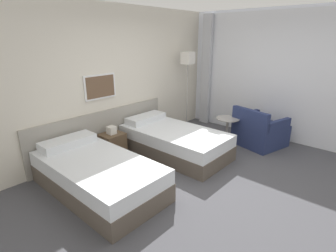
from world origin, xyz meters
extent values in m
plane|color=#47474C|center=(0.00, 0.00, 0.00)|extent=(16.00, 16.00, 0.00)
cube|color=beige|center=(0.00, 2.18, 1.35)|extent=(10.00, 0.06, 2.70)
cube|color=gray|center=(-0.49, 2.13, 0.42)|extent=(2.92, 0.04, 0.83)
cube|color=white|center=(-0.49, 2.13, 1.28)|extent=(0.64, 0.03, 0.44)
cube|color=brown|center=(-0.49, 2.11, 1.28)|extent=(0.58, 0.01, 0.38)
cube|color=white|center=(2.53, -0.18, 1.35)|extent=(0.06, 4.65, 2.70)
cube|color=silver|center=(2.49, -0.18, 1.32)|extent=(0.03, 4.27, 2.64)
cube|color=#B7BAC1|center=(2.40, 1.80, 1.32)|extent=(0.10, 0.24, 2.64)
cube|color=brown|center=(-1.34, 1.09, 0.13)|extent=(1.06, 2.02, 0.27)
cube|color=silver|center=(-1.34, 1.09, 0.38)|extent=(1.05, 2.00, 0.22)
cube|color=silver|center=(-1.34, 1.87, 0.55)|extent=(0.85, 0.34, 0.13)
cube|color=brown|center=(0.37, 1.09, 0.13)|extent=(1.06, 2.02, 0.27)
cube|color=silver|center=(0.37, 1.09, 0.38)|extent=(1.05, 2.00, 0.22)
cube|color=silver|center=(0.37, 1.87, 0.55)|extent=(0.85, 0.34, 0.13)
cube|color=brown|center=(-0.49, 1.88, 0.22)|extent=(0.41, 0.37, 0.45)
cube|color=silver|center=(-0.49, 1.88, 0.52)|extent=(0.14, 0.14, 0.14)
cylinder|color=#9E9993|center=(1.61, 1.77, 0.01)|extent=(0.24, 0.24, 0.02)
cylinder|color=#9E9993|center=(1.61, 1.77, 0.78)|extent=(0.02, 0.02, 1.53)
cube|color=silver|center=(1.61, 1.77, 1.68)|extent=(0.24, 0.24, 0.27)
cylinder|color=gray|center=(1.46, 0.60, 0.01)|extent=(0.31, 0.31, 0.01)
cylinder|color=gray|center=(1.46, 0.60, 0.28)|extent=(0.05, 0.05, 0.52)
cylinder|color=gray|center=(1.46, 0.60, 0.55)|extent=(0.47, 0.47, 0.02)
cube|color=navy|center=(1.89, 0.07, 0.22)|extent=(1.02, 1.02, 0.44)
cube|color=navy|center=(1.54, 0.16, 0.62)|extent=(0.31, 0.83, 0.36)
cube|color=navy|center=(1.79, -0.29, 0.53)|extent=(0.71, 0.27, 0.18)
cube|color=navy|center=(1.99, 0.43, 0.53)|extent=(0.71, 0.27, 0.18)
camera|label=1|loc=(-3.16, -1.87, 2.13)|focal=28.00mm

